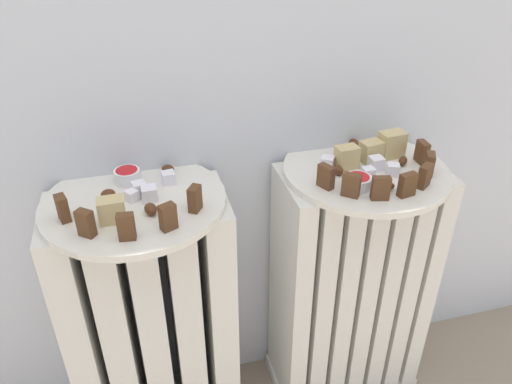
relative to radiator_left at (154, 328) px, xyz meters
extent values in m
cube|color=silver|center=(-0.13, 0.00, 0.02)|extent=(0.05, 0.17, 0.54)
cube|color=silver|center=(-0.06, 0.00, 0.02)|extent=(0.05, 0.17, 0.54)
cube|color=silver|center=(0.00, 0.00, 0.02)|extent=(0.05, 0.17, 0.54)
cube|color=silver|center=(0.06, 0.00, 0.02)|extent=(0.05, 0.17, 0.54)
cube|color=silver|center=(0.13, 0.00, 0.02)|extent=(0.05, 0.17, 0.54)
cube|color=silver|center=(0.42, 0.00, -0.26)|extent=(0.32, 0.17, 0.03)
cube|color=silver|center=(0.28, 0.00, 0.02)|extent=(0.04, 0.17, 0.54)
cube|color=silver|center=(0.33, 0.00, 0.02)|extent=(0.04, 0.17, 0.54)
cube|color=silver|center=(0.37, 0.00, 0.02)|extent=(0.04, 0.17, 0.54)
cube|color=silver|center=(0.42, 0.00, 0.02)|extent=(0.04, 0.17, 0.54)
cube|color=silver|center=(0.47, 0.00, 0.02)|extent=(0.04, 0.17, 0.54)
cube|color=silver|center=(0.51, 0.00, 0.02)|extent=(0.04, 0.17, 0.54)
cube|color=silver|center=(0.56, 0.00, 0.02)|extent=(0.04, 0.17, 0.54)
cylinder|color=silver|center=(0.00, 0.00, 0.29)|extent=(0.31, 0.31, 0.01)
cylinder|color=silver|center=(0.42, 0.00, 0.29)|extent=(0.31, 0.31, 0.01)
cube|color=#56351E|center=(-0.11, -0.04, 0.32)|extent=(0.02, 0.03, 0.04)
cube|color=#56351E|center=(-0.07, -0.09, 0.32)|extent=(0.03, 0.03, 0.04)
cube|color=#56351E|center=(-0.01, -0.11, 0.32)|extent=(0.03, 0.02, 0.04)
cube|color=#56351E|center=(0.05, -0.10, 0.32)|extent=(0.03, 0.02, 0.04)
cube|color=#56351E|center=(0.09, -0.06, 0.32)|extent=(0.03, 0.03, 0.04)
cube|color=tan|center=(-0.03, -0.06, 0.32)|extent=(0.04, 0.03, 0.04)
cube|color=white|center=(0.00, 0.00, 0.31)|extent=(0.03, 0.03, 0.02)
cube|color=white|center=(0.03, -0.01, 0.31)|extent=(0.03, 0.03, 0.02)
cube|color=white|center=(0.01, 0.01, 0.31)|extent=(0.03, 0.03, 0.02)
cube|color=white|center=(0.06, 0.04, 0.31)|extent=(0.02, 0.02, 0.02)
ellipsoid|color=#4C2814|center=(0.02, -0.05, 0.31)|extent=(0.02, 0.03, 0.02)
ellipsoid|color=#4C2814|center=(0.06, 0.07, 0.31)|extent=(0.03, 0.03, 0.01)
ellipsoid|color=#4C2814|center=(-0.04, 0.01, 0.31)|extent=(0.03, 0.02, 0.02)
cylinder|color=white|center=(-0.01, 0.06, 0.31)|extent=(0.04, 0.04, 0.02)
cylinder|color=red|center=(-0.01, 0.06, 0.32)|extent=(0.04, 0.04, 0.01)
cube|color=#56351E|center=(0.32, -0.05, 0.32)|extent=(0.03, 0.03, 0.04)
cube|color=#56351E|center=(0.35, -0.08, 0.32)|extent=(0.03, 0.03, 0.04)
cube|color=#56351E|center=(0.39, -0.11, 0.32)|extent=(0.03, 0.02, 0.04)
cube|color=#56351E|center=(0.44, -0.11, 0.32)|extent=(0.03, 0.02, 0.04)
cube|color=#56351E|center=(0.48, -0.09, 0.32)|extent=(0.03, 0.03, 0.04)
cube|color=#56351E|center=(0.51, -0.05, 0.32)|extent=(0.03, 0.03, 0.04)
cube|color=#56351E|center=(0.53, -0.01, 0.32)|extent=(0.02, 0.03, 0.04)
cube|color=tan|center=(0.48, 0.03, 0.33)|extent=(0.05, 0.04, 0.05)
cube|color=tan|center=(0.44, 0.02, 0.32)|extent=(0.05, 0.04, 0.04)
cube|color=tan|center=(0.38, 0.01, 0.32)|extent=(0.04, 0.03, 0.04)
cube|color=white|center=(0.43, -0.01, 0.31)|extent=(0.02, 0.02, 0.02)
cube|color=white|center=(0.35, 0.02, 0.31)|extent=(0.03, 0.03, 0.02)
cube|color=white|center=(0.45, -0.04, 0.31)|extent=(0.03, 0.03, 0.02)
cube|color=white|center=(0.40, -0.04, 0.31)|extent=(0.02, 0.02, 0.02)
ellipsoid|color=#4C2814|center=(0.36, -0.01, 0.31)|extent=(0.02, 0.03, 0.02)
ellipsoid|color=#4C2814|center=(0.43, 0.08, 0.31)|extent=(0.02, 0.03, 0.02)
ellipsoid|color=#4C2814|center=(0.42, -0.08, 0.31)|extent=(0.03, 0.02, 0.01)
ellipsoid|color=#4C2814|center=(0.49, -0.01, 0.31)|extent=(0.03, 0.03, 0.02)
cylinder|color=white|center=(0.37, -0.06, 0.31)|extent=(0.05, 0.05, 0.02)
cylinder|color=red|center=(0.37, -0.06, 0.32)|extent=(0.04, 0.04, 0.01)
cube|color=#B7B7BC|center=(0.41, 0.00, 0.30)|extent=(0.02, 0.07, 0.00)
cube|color=#B7B7BC|center=(0.40, 0.05, 0.30)|extent=(0.02, 0.02, 0.00)
camera|label=1|loc=(0.02, -0.71, 0.73)|focal=34.34mm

